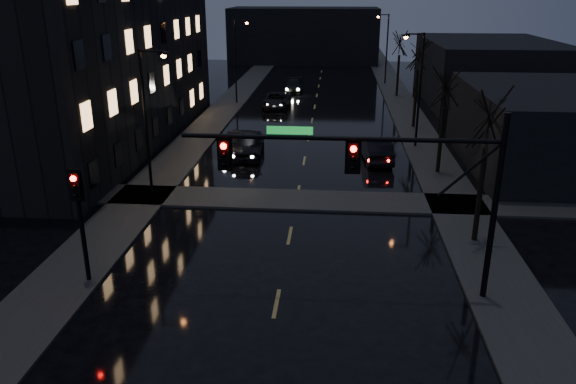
% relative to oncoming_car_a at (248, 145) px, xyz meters
% --- Properties ---
extents(sidewalk_left, '(3.00, 140.00, 0.12)m').
position_rel_oncoming_car_a_xyz_m(sidewalk_left, '(-4.62, 8.31, -0.78)').
color(sidewalk_left, '#2D2D2B').
rests_on(sidewalk_left, ground).
extents(sidewalk_right, '(3.00, 140.00, 0.12)m').
position_rel_oncoming_car_a_xyz_m(sidewalk_right, '(12.38, 8.31, -0.78)').
color(sidewalk_right, '#2D2D2B').
rests_on(sidewalk_right, ground).
extents(sidewalk_cross, '(40.00, 3.00, 0.12)m').
position_rel_oncoming_car_a_xyz_m(sidewalk_cross, '(3.88, -8.19, -0.78)').
color(sidewalk_cross, '#2D2D2B').
rests_on(sidewalk_cross, ground).
extents(apartment_block, '(12.00, 30.00, 12.00)m').
position_rel_oncoming_car_a_xyz_m(apartment_block, '(-12.62, 3.31, 5.16)').
color(apartment_block, black).
rests_on(apartment_block, ground).
extents(commercial_right_near, '(10.00, 14.00, 5.00)m').
position_rel_oncoming_car_a_xyz_m(commercial_right_near, '(19.38, -0.69, 1.66)').
color(commercial_right_near, black).
rests_on(commercial_right_near, ground).
extents(commercial_right_far, '(12.00, 18.00, 6.00)m').
position_rel_oncoming_car_a_xyz_m(commercial_right_far, '(20.88, 21.31, 2.16)').
color(commercial_right_far, black).
rests_on(commercial_right_far, ground).
extents(far_block, '(22.00, 10.00, 8.00)m').
position_rel_oncoming_car_a_xyz_m(far_block, '(0.88, 51.31, 3.16)').
color(far_block, black).
rests_on(far_block, ground).
extents(signal_mast, '(11.11, 0.41, 7.00)m').
position_rel_oncoming_car_a_xyz_m(signal_mast, '(7.73, -17.69, 4.03)').
color(signal_mast, black).
rests_on(signal_mast, ground).
extents(signal_pole_left, '(0.35, 0.41, 4.53)m').
position_rel_oncoming_car_a_xyz_m(signal_pole_left, '(-3.62, -17.70, 2.17)').
color(signal_pole_left, black).
rests_on(signal_pole_left, ground).
extents(tree_near, '(3.52, 3.52, 8.08)m').
position_rel_oncoming_car_a_xyz_m(tree_near, '(12.28, -12.69, 5.38)').
color(tree_near, black).
rests_on(tree_near, ground).
extents(tree_mid_a, '(3.30, 3.30, 7.58)m').
position_rel_oncoming_car_a_xyz_m(tree_mid_a, '(12.28, -2.69, 4.99)').
color(tree_mid_a, black).
rests_on(tree_mid_a, ground).
extents(tree_mid_b, '(3.74, 3.74, 8.59)m').
position_rel_oncoming_car_a_xyz_m(tree_mid_b, '(12.28, 9.31, 5.77)').
color(tree_mid_b, black).
rests_on(tree_mid_b, ground).
extents(tree_far, '(3.43, 3.43, 7.88)m').
position_rel_oncoming_car_a_xyz_m(tree_far, '(12.28, 23.31, 5.22)').
color(tree_far, black).
rests_on(tree_far, ground).
extents(streetlight_l_near, '(1.53, 0.28, 8.00)m').
position_rel_oncoming_car_a_xyz_m(streetlight_l_near, '(-3.70, -8.69, 3.93)').
color(streetlight_l_near, black).
rests_on(streetlight_l_near, ground).
extents(streetlight_l_far, '(1.53, 0.28, 8.00)m').
position_rel_oncoming_car_a_xyz_m(streetlight_l_far, '(-3.70, 18.31, 3.93)').
color(streetlight_l_far, black).
rests_on(streetlight_l_far, ground).
extents(streetlight_r_mid, '(1.53, 0.28, 8.00)m').
position_rel_oncoming_car_a_xyz_m(streetlight_r_mid, '(11.46, 3.31, 3.93)').
color(streetlight_r_mid, black).
rests_on(streetlight_r_mid, ground).
extents(streetlight_r_far, '(1.53, 0.28, 8.00)m').
position_rel_oncoming_car_a_xyz_m(streetlight_r_far, '(11.46, 31.31, 3.93)').
color(streetlight_r_far, black).
rests_on(streetlight_r_far, ground).
extents(oncoming_car_a, '(2.19, 5.01, 1.68)m').
position_rel_oncoming_car_a_xyz_m(oncoming_car_a, '(0.00, 0.00, 0.00)').
color(oncoming_car_a, black).
rests_on(oncoming_car_a, ground).
extents(oncoming_car_b, '(2.00, 4.47, 1.42)m').
position_rel_oncoming_car_a_xyz_m(oncoming_car_b, '(-0.82, 0.94, -0.13)').
color(oncoming_car_b, black).
rests_on(oncoming_car_b, ground).
extents(oncoming_car_c, '(2.50, 5.25, 1.45)m').
position_rel_oncoming_car_a_xyz_m(oncoming_car_c, '(0.26, 16.53, -0.12)').
color(oncoming_car_c, black).
rests_on(oncoming_car_c, ground).
extents(oncoming_car_d, '(2.15, 4.76, 1.35)m').
position_rel_oncoming_car_a_xyz_m(oncoming_car_d, '(1.28, 25.27, -0.16)').
color(oncoming_car_d, black).
rests_on(oncoming_car_d, ground).
extents(lead_car, '(2.09, 4.82, 1.54)m').
position_rel_oncoming_car_a_xyz_m(lead_car, '(8.64, -0.39, -0.07)').
color(lead_car, black).
rests_on(lead_car, ground).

